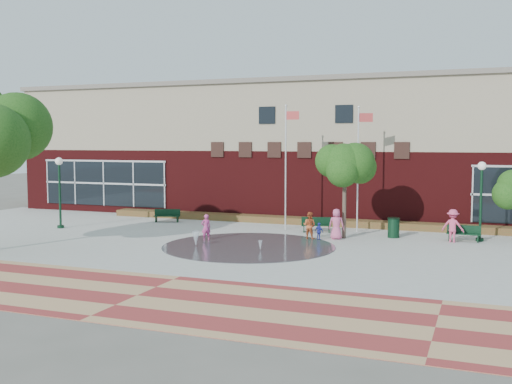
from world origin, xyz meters
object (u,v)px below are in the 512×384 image
(child_splash, at_px, (206,227))
(flagpole_left, at_px, (286,160))
(bench_left, at_px, (167,218))
(flagpole_right, at_px, (359,162))
(trash_can, at_px, (394,228))

(child_splash, bearing_deg, flagpole_left, -161.62)
(bench_left, bearing_deg, flagpole_right, -16.39)
(bench_left, distance_m, child_splash, 7.68)
(flagpole_right, distance_m, child_splash, 9.48)
(flagpole_left, relative_size, flagpole_right, 1.02)
(flagpole_right, relative_size, trash_can, 6.58)
(trash_can, bearing_deg, bench_left, 175.55)
(flagpole_right, distance_m, bench_left, 12.68)
(flagpole_left, relative_size, trash_can, 6.70)
(bench_left, height_order, child_splash, child_splash)
(trash_can, bearing_deg, flagpole_left, 173.15)
(bench_left, distance_m, trash_can, 14.37)
(trash_can, bearing_deg, flagpole_right, 146.35)
(flagpole_left, bearing_deg, trash_can, -8.28)
(flagpole_left, xyz_separation_m, flagpole_right, (4.04, 0.72, -0.06))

